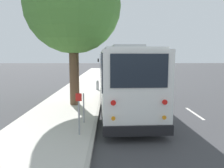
# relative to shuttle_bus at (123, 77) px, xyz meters

# --- Properties ---
(ground_plane) EXTENTS (160.00, 160.00, 0.00)m
(ground_plane) POSITION_rel_shuttle_bus_xyz_m (-0.68, -0.61, -1.87)
(ground_plane) COLOR #3D3D3F
(sidewalk_slab) EXTENTS (80.00, 3.54, 0.15)m
(sidewalk_slab) POSITION_rel_shuttle_bus_xyz_m (-0.68, 3.21, -1.80)
(sidewalk_slab) COLOR beige
(sidewalk_slab) RESTS_ON ground
(curb_strip) EXTENTS (80.00, 0.14, 0.15)m
(curb_strip) POSITION_rel_shuttle_bus_xyz_m (-0.68, 1.37, -1.80)
(curb_strip) COLOR #AAA69D
(curb_strip) RESTS_ON ground
(shuttle_bus) EXTENTS (9.44, 3.07, 3.49)m
(shuttle_bus) POSITION_rel_shuttle_bus_xyz_m (0.00, 0.00, 0.00)
(shuttle_bus) COLOR white
(shuttle_bus) RESTS_ON ground
(parked_sedan_gray) EXTENTS (4.32, 1.88, 1.33)m
(parked_sedan_gray) POSITION_rel_shuttle_bus_xyz_m (11.49, 0.40, -1.25)
(parked_sedan_gray) COLOR slate
(parked_sedan_gray) RESTS_ON ground
(parked_sedan_silver) EXTENTS (4.45, 1.88, 1.30)m
(parked_sedan_silver) POSITION_rel_shuttle_bus_xyz_m (17.30, 0.43, -1.27)
(parked_sedan_silver) COLOR #A8AAAF
(parked_sedan_silver) RESTS_ON ground
(parked_sedan_tan) EXTENTS (4.75, 2.08, 1.31)m
(parked_sedan_tan) POSITION_rel_shuttle_bus_xyz_m (24.66, 0.41, -1.26)
(parked_sedan_tan) COLOR tan
(parked_sedan_tan) RESTS_ON ground
(parked_sedan_white) EXTENTS (4.31, 1.90, 1.27)m
(parked_sedan_white) POSITION_rel_shuttle_bus_xyz_m (31.59, 0.23, -1.28)
(parked_sedan_white) COLOR silver
(parked_sedan_white) RESTS_ON ground
(sign_post_near) EXTENTS (0.06, 0.22, 1.53)m
(sign_post_near) POSITION_rel_shuttle_bus_xyz_m (-4.10, 1.87, -0.93)
(sign_post_near) COLOR gray
(sign_post_near) RESTS_ON sidewalk_slab
(sign_post_far) EXTENTS (0.06, 0.06, 1.28)m
(sign_post_far) POSITION_rel_shuttle_bus_xyz_m (-2.64, 1.87, -1.08)
(sign_post_far) COLOR gray
(sign_post_far) RESTS_ON sidewalk_slab
(fire_hydrant) EXTENTS (0.22, 0.22, 0.81)m
(fire_hydrant) POSITION_rel_shuttle_bus_xyz_m (6.51, 1.76, -1.32)
(fire_hydrant) COLOR #99999E
(fire_hydrant) RESTS_ON sidewalk_slab
(lane_stripe_mid) EXTENTS (2.40, 0.14, 0.01)m
(lane_stripe_mid) POSITION_rel_shuttle_bus_xyz_m (-0.65, -3.71, -1.87)
(lane_stripe_mid) COLOR silver
(lane_stripe_mid) RESTS_ON ground
(lane_stripe_ahead) EXTENTS (2.40, 0.14, 0.01)m
(lane_stripe_ahead) POSITION_rel_shuttle_bus_xyz_m (5.35, -3.71, -1.87)
(lane_stripe_ahead) COLOR silver
(lane_stripe_ahead) RESTS_ON ground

